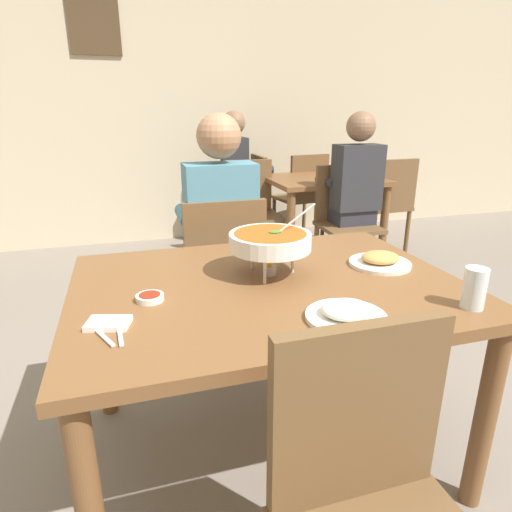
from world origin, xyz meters
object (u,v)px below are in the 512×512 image
at_px(appetizer_plate, 380,260).
at_px(chair_bg_left, 344,215).
at_px(chair_viewer_empty, 377,509).
at_px(curry_bowl, 270,241).
at_px(rice_plate, 346,313).
at_px(dining_table_main, 268,306).
at_px(chair_diner_main, 222,269).
at_px(chair_bg_corner, 303,193).
at_px(patron_bg_left, 354,186).
at_px(diner_main, 220,225).
at_px(patron_bg_middle, 238,171).
at_px(chair_bg_right, 251,206).
at_px(sauce_dish, 150,297).
at_px(drink_glass, 474,290).
at_px(chair_bg_middle, 248,196).
at_px(dining_table_far, 323,192).
at_px(chair_bg_window, 387,200).

height_order(appetizer_plate, chair_bg_left, chair_bg_left).
relative_size(chair_viewer_empty, chair_bg_left, 1.00).
distance_m(curry_bowl, rice_plate, 0.44).
bearing_deg(dining_table_main, chair_diner_main, 90.00).
relative_size(chair_diner_main, chair_bg_left, 1.00).
xyz_separation_m(rice_plate, chair_bg_corner, (1.15, 3.07, -0.25)).
bearing_deg(patron_bg_left, chair_viewer_empty, -117.43).
bearing_deg(chair_bg_left, chair_viewer_empty, -116.16).
relative_size(diner_main, curry_bowl, 3.94).
relative_size(dining_table_main, patron_bg_left, 1.03).
bearing_deg(appetizer_plate, patron_bg_middle, 87.21).
bearing_deg(patron_bg_left, chair_diner_main, -144.69).
bearing_deg(curry_bowl, chair_bg_right, 75.70).
bearing_deg(sauce_dish, dining_table_main, 5.34).
bearing_deg(drink_glass, sauce_dish, 160.44).
relative_size(appetizer_plate, chair_bg_middle, 0.27).
height_order(dining_table_main, dining_table_far, same).
bearing_deg(chair_bg_right, patron_bg_middle, 87.70).
bearing_deg(curry_bowl, chair_viewer_empty, -92.07).
xyz_separation_m(chair_bg_corner, patron_bg_left, (-0.02, -1.05, 0.24)).
relative_size(diner_main, patron_bg_middle, 1.00).
bearing_deg(chair_viewer_empty, dining_table_far, 67.08).
bearing_deg(dining_table_main, sauce_dish, -174.66).
relative_size(dining_table_main, curry_bowl, 4.08).
xyz_separation_m(rice_plate, patron_bg_middle, (0.48, 3.13, -0.01)).
relative_size(dining_table_main, patron_bg_middle, 1.03).
bearing_deg(chair_bg_left, curry_bowl, -125.78).
relative_size(appetizer_plate, drink_glass, 1.85).
height_order(appetizer_plate, patron_bg_left, patron_bg_left).
relative_size(chair_diner_main, chair_bg_middle, 1.00).
bearing_deg(appetizer_plate, sauce_dish, -174.87).
height_order(chair_bg_middle, chair_bg_right, same).
bearing_deg(chair_bg_middle, dining_table_far, -41.48).
bearing_deg(chair_bg_left, chair_bg_right, 138.03).
distance_m(drink_glass, chair_bg_middle, 3.10).
distance_m(diner_main, chair_bg_middle, 2.02).
xyz_separation_m(chair_bg_middle, chair_bg_right, (-0.10, -0.44, 0.00)).
bearing_deg(patron_bg_left, chair_bg_right, 139.02).
bearing_deg(patron_bg_middle, dining_table_main, -102.34).
height_order(chair_diner_main, patron_bg_left, patron_bg_left).
distance_m(chair_viewer_empty, sauce_dish, 0.86).
bearing_deg(chair_bg_middle, dining_table_main, -104.24).
bearing_deg(rice_plate, drink_glass, -5.23).
xyz_separation_m(diner_main, drink_glass, (0.54, -1.20, 0.05)).
relative_size(appetizer_plate, chair_bg_window, 0.27).
bearing_deg(chair_bg_window, patron_bg_left, -143.87).
distance_m(diner_main, rice_plate, 1.17).
height_order(chair_bg_right, patron_bg_middle, patron_bg_middle).
bearing_deg(diner_main, curry_bowl, -87.72).
xyz_separation_m(dining_table_far, chair_bg_window, (0.63, -0.08, -0.10)).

